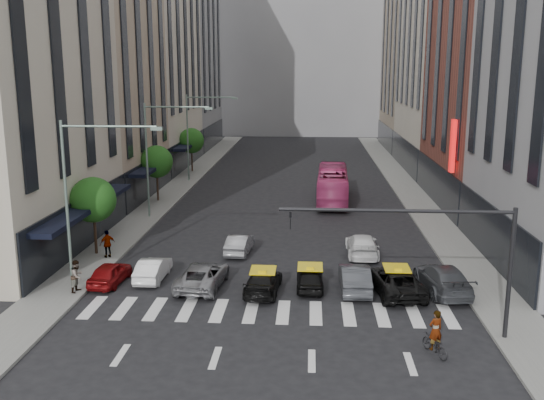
% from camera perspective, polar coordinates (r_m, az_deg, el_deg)
% --- Properties ---
extents(ground, '(160.00, 160.00, 0.00)m').
position_cam_1_polar(ground, '(28.98, -0.28, -11.63)').
color(ground, black).
rests_on(ground, ground).
extents(sidewalk_left, '(3.00, 96.00, 0.15)m').
position_cam_1_polar(sidewalk_left, '(59.15, -9.44, 0.73)').
color(sidewalk_left, slate).
rests_on(sidewalk_left, ground).
extents(sidewalk_right, '(3.00, 96.00, 0.15)m').
position_cam_1_polar(sidewalk_right, '(58.43, 13.11, 0.43)').
color(sidewalk_right, slate).
rests_on(sidewalk_right, ground).
extents(building_left_a, '(8.00, 18.00, 28.00)m').
position_cam_1_polar(building_left_a, '(41.96, -23.80, 14.35)').
color(building_left_a, beige).
rests_on(building_left_a, ground).
extents(building_left_b, '(8.00, 16.00, 24.00)m').
position_cam_1_polar(building_left_b, '(57.60, -15.78, 12.08)').
color(building_left_b, tan).
rests_on(building_left_b, ground).
extents(building_left_c, '(8.00, 20.00, 36.00)m').
position_cam_1_polar(building_left_c, '(75.10, -11.37, 16.82)').
color(building_left_c, beige).
rests_on(building_left_c, ground).
extents(building_left_d, '(8.00, 18.00, 30.00)m').
position_cam_1_polar(building_left_d, '(93.41, -8.23, 14.15)').
color(building_left_d, gray).
rests_on(building_left_d, ground).
extents(building_right_b, '(8.00, 18.00, 26.00)m').
position_cam_1_polar(building_right_b, '(55.56, 20.03, 12.85)').
color(building_right_b, brown).
rests_on(building_right_b, ground).
extents(building_right_d, '(8.00, 18.00, 28.00)m').
position_cam_1_polar(building_right_d, '(92.71, 13.44, 13.34)').
color(building_right_d, tan).
rests_on(building_right_d, ground).
extents(building_far, '(30.00, 10.00, 36.00)m').
position_cam_1_polar(building_far, '(111.62, 2.81, 15.47)').
color(building_far, gray).
rests_on(building_far, ground).
extents(tree_near, '(2.88, 2.88, 4.95)m').
position_cam_1_polar(tree_near, '(39.73, -16.49, 0.01)').
color(tree_near, black).
rests_on(tree_near, sidewalk_left).
extents(tree_mid, '(2.88, 2.88, 4.95)m').
position_cam_1_polar(tree_mid, '(54.77, -10.81, 3.56)').
color(tree_mid, black).
rests_on(tree_mid, sidewalk_left).
extents(tree_far, '(2.88, 2.88, 4.95)m').
position_cam_1_polar(tree_far, '(70.24, -7.59, 5.55)').
color(tree_far, black).
rests_on(tree_far, sidewalk_left).
extents(streetlamp_near, '(5.38, 0.25, 9.00)m').
position_cam_1_polar(streetlamp_near, '(33.18, -17.38, 1.58)').
color(streetlamp_near, gray).
rests_on(streetlamp_near, sidewalk_left).
extents(streetlamp_mid, '(5.38, 0.25, 9.00)m').
position_cam_1_polar(streetlamp_mid, '(48.28, -10.65, 5.12)').
color(streetlamp_mid, gray).
rests_on(streetlamp_mid, sidewalk_left).
extents(streetlamp_far, '(5.38, 0.25, 9.00)m').
position_cam_1_polar(streetlamp_far, '(63.82, -7.13, 6.93)').
color(streetlamp_far, gray).
rests_on(streetlamp_far, sidewalk_left).
extents(traffic_signal, '(10.10, 0.20, 6.00)m').
position_cam_1_polar(traffic_signal, '(27.09, 16.05, -3.78)').
color(traffic_signal, black).
rests_on(traffic_signal, ground).
extents(liberty_sign, '(0.30, 0.70, 4.00)m').
position_cam_1_polar(liberty_sign, '(48.01, 16.66, 4.89)').
color(liberty_sign, red).
rests_on(liberty_sign, ground).
extents(car_red, '(1.74, 3.76, 1.25)m').
position_cam_1_polar(car_red, '(35.03, -15.00, -6.67)').
color(car_red, maroon).
rests_on(car_red, ground).
extents(car_white_front, '(1.37, 3.84, 1.26)m').
position_cam_1_polar(car_white_front, '(35.19, -11.14, -6.37)').
color(car_white_front, white).
rests_on(car_white_front, ground).
extents(car_silver, '(2.64, 5.04, 1.35)m').
position_cam_1_polar(car_silver, '(33.54, -6.56, -7.08)').
color(car_silver, gray).
rests_on(car_silver, ground).
extents(taxi_left, '(2.00, 4.36, 1.24)m').
position_cam_1_polar(taxi_left, '(32.58, -0.84, -7.69)').
color(taxi_left, black).
rests_on(taxi_left, ground).
extents(taxi_center, '(1.51, 3.63, 1.23)m').
position_cam_1_polar(taxi_center, '(33.20, 3.60, -7.33)').
color(taxi_center, black).
rests_on(taxi_center, ground).
extents(car_grey_mid, '(1.59, 4.40, 1.44)m').
position_cam_1_polar(car_grey_mid, '(33.17, 7.78, -7.25)').
color(car_grey_mid, '#393C40').
rests_on(car_grey_mid, ground).
extents(taxi_right, '(2.93, 5.28, 1.40)m').
position_cam_1_polar(taxi_right, '(33.11, 11.61, -7.47)').
color(taxi_right, black).
rests_on(taxi_right, ground).
extents(car_grey_curb, '(2.67, 5.36, 1.50)m').
position_cam_1_polar(car_grey_curb, '(33.92, 15.78, -7.12)').
color(car_grey_curb, '#3D4045').
rests_on(car_grey_curb, ground).
extents(car_row2_left, '(1.66, 3.95, 1.27)m').
position_cam_1_polar(car_row2_left, '(39.36, -3.06, -4.13)').
color(car_row2_left, '#A1A2A6').
rests_on(car_row2_left, ground).
extents(car_row2_right, '(1.94, 4.73, 1.37)m').
position_cam_1_polar(car_row2_right, '(39.27, 8.46, -4.22)').
color(car_row2_right, white).
rests_on(car_row2_right, ground).
extents(bus, '(2.97, 11.10, 3.07)m').
position_cam_1_polar(bus, '(54.54, 5.72, 1.42)').
color(bus, '#BC3770').
rests_on(bus, ground).
extents(motorcycle, '(1.25, 1.79, 0.89)m').
position_cam_1_polar(motorcycle, '(26.86, 15.06, -13.04)').
color(motorcycle, black).
rests_on(motorcycle, ground).
extents(rider, '(0.75, 0.64, 1.74)m').
position_cam_1_polar(rider, '(26.33, 15.22, -10.45)').
color(rider, gray).
rests_on(rider, motorcycle).
extents(pedestrian_near, '(0.81, 0.96, 1.73)m').
position_cam_1_polar(pedestrian_near, '(33.86, -17.87, -6.82)').
color(pedestrian_near, gray).
rests_on(pedestrian_near, sidewalk_left).
extents(pedestrian_far, '(1.05, 0.98, 1.74)m').
position_cam_1_polar(pedestrian_far, '(39.31, -15.22, -4.00)').
color(pedestrian_far, gray).
rests_on(pedestrian_far, sidewalk_left).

